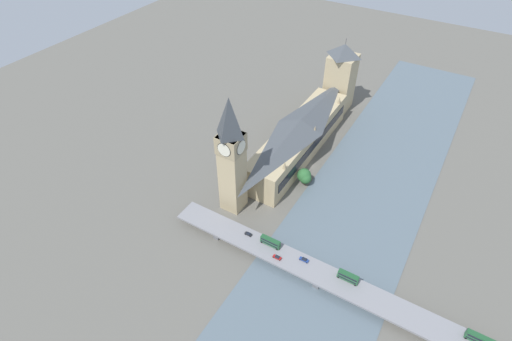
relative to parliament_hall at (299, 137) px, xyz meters
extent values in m
plane|color=#605E56|center=(-14.04, 8.00, -13.06)|extent=(600.00, 600.00, 0.00)
cube|color=slate|center=(-53.26, 8.00, -12.91)|extent=(66.44, 360.00, 0.30)
cube|color=tan|center=(0.06, 0.00, -2.92)|extent=(22.19, 106.61, 20.28)
cube|color=black|center=(-11.19, 0.00, -1.90)|extent=(0.40, 98.08, 6.08)
pyramid|color=#474C51|center=(0.06, 0.00, 10.23)|extent=(21.75, 104.47, 6.01)
cone|color=#9E8966|center=(-10.04, -40.51, 9.72)|extent=(2.20, 2.20, 5.00)
cone|color=#9E8966|center=(-10.04, 0.00, 9.72)|extent=(2.20, 2.20, 5.00)
cone|color=#9E8966|center=(-10.04, 40.51, 9.72)|extent=(2.20, 2.20, 5.00)
cube|color=tan|center=(9.99, 63.09, 11.97)|extent=(11.58, 11.58, 50.05)
cube|color=tan|center=(9.99, 63.09, 31.79)|extent=(12.27, 12.27, 10.42)
cylinder|color=black|center=(4.03, 63.09, 31.79)|extent=(0.50, 8.01, 8.01)
cylinder|color=silver|center=(3.91, 63.09, 31.79)|extent=(0.62, 7.42, 7.42)
cylinder|color=black|center=(15.96, 63.09, 31.79)|extent=(0.50, 8.01, 8.01)
cylinder|color=silver|center=(16.07, 63.09, 31.79)|extent=(0.62, 7.42, 7.42)
cylinder|color=black|center=(9.99, 57.13, 31.79)|extent=(8.01, 0.50, 8.01)
cylinder|color=silver|center=(9.99, 57.01, 31.79)|extent=(7.42, 0.62, 7.42)
cylinder|color=black|center=(9.99, 69.05, 31.79)|extent=(8.01, 0.50, 8.01)
cylinder|color=silver|center=(9.99, 69.17, 31.79)|extent=(7.42, 0.62, 7.42)
pyramid|color=#383D42|center=(9.99, 63.09, 47.77)|extent=(11.81, 11.81, 21.55)
cube|color=tan|center=(0.06, -66.85, 8.10)|extent=(19.09, 19.09, 42.31)
pyramid|color=#474C51|center=(0.06, -66.85, 33.55)|extent=(19.09, 19.09, 8.59)
cylinder|color=#333338|center=(0.06, -66.85, 39.84)|extent=(0.30, 0.30, 4.00)
cube|color=slate|center=(-110.97, 83.57, -11.14)|extent=(3.00, 11.38, 3.82)
cube|color=slate|center=(-53.26, 83.57, -11.14)|extent=(3.00, 11.38, 3.82)
cube|color=slate|center=(4.45, 83.57, -11.14)|extent=(3.00, 11.38, 3.82)
cube|color=gray|center=(-53.26, 83.57, -8.63)|extent=(164.88, 13.38, 1.20)
cube|color=#235B33|center=(-122.67, 80.94, -6.62)|extent=(11.33, 2.42, 1.95)
cube|color=black|center=(-122.67, 80.94, -6.23)|extent=(10.20, 2.48, 0.86)
cube|color=#235B33|center=(-122.67, 80.94, -4.51)|extent=(11.10, 2.42, 2.29)
cube|color=black|center=(-122.67, 80.94, -4.39)|extent=(10.20, 2.48, 1.10)
cube|color=#1E4E2B|center=(-122.67, 80.94, -3.28)|extent=(10.99, 2.29, 0.16)
cylinder|color=black|center=(-117.88, 79.84, -7.49)|extent=(1.09, 0.28, 1.09)
cylinder|color=black|center=(-117.88, 82.03, -7.49)|extent=(1.09, 0.28, 1.09)
cube|color=#235B33|center=(-24.09, 81.05, -6.64)|extent=(10.80, 2.43, 1.87)
cube|color=black|center=(-24.09, 81.05, -6.27)|extent=(9.72, 2.49, 0.82)
cube|color=#235B33|center=(-24.09, 81.05, -4.61)|extent=(10.58, 2.43, 2.19)
cube|color=black|center=(-24.09, 81.05, -4.50)|extent=(9.72, 2.49, 1.05)
cube|color=#1E4E2B|center=(-24.09, 81.05, -3.43)|extent=(10.47, 2.31, 0.16)
cylinder|color=black|center=(-19.61, 79.94, -7.46)|extent=(1.15, 0.28, 1.15)
cylinder|color=black|center=(-19.61, 82.16, -7.46)|extent=(1.15, 0.28, 1.15)
cylinder|color=black|center=(-28.45, 79.94, -7.46)|extent=(1.15, 0.28, 1.15)
cylinder|color=black|center=(-28.45, 82.16, -7.46)|extent=(1.15, 0.28, 1.15)
cube|color=#235B33|center=(-65.30, 80.45, -6.64)|extent=(10.06, 2.49, 1.96)
cube|color=black|center=(-65.30, 80.45, -6.25)|extent=(9.06, 2.55, 0.86)
cube|color=#235B33|center=(-65.30, 80.45, -4.51)|extent=(9.86, 2.49, 2.30)
cube|color=black|center=(-65.30, 80.45, -4.40)|extent=(9.06, 2.55, 1.10)
cube|color=#1E4E2B|center=(-65.30, 80.45, -3.29)|extent=(9.76, 2.36, 0.16)
cylinder|color=black|center=(-61.09, 79.32, -7.52)|extent=(1.03, 0.28, 1.03)
cylinder|color=black|center=(-61.09, 81.59, -7.52)|extent=(1.03, 0.28, 1.03)
cylinder|color=black|center=(-69.41, 79.32, -7.52)|extent=(1.03, 0.28, 1.03)
cylinder|color=black|center=(-69.41, 81.59, -7.52)|extent=(1.03, 0.28, 1.03)
cube|color=maroon|center=(-30.93, 86.43, -7.46)|extent=(4.33, 1.80, 0.70)
cube|color=black|center=(-31.06, 86.43, -6.90)|extent=(2.25, 1.62, 0.42)
cylinder|color=black|center=(-29.20, 85.62, -7.72)|extent=(0.61, 0.22, 0.61)
cylinder|color=black|center=(-29.20, 87.25, -7.72)|extent=(0.61, 0.22, 0.61)
cylinder|color=black|center=(-32.67, 85.62, -7.72)|extent=(0.61, 0.22, 0.61)
cylinder|color=black|center=(-32.67, 87.25, -7.72)|extent=(0.61, 0.22, 0.61)
cube|color=black|center=(-10.99, 81.14, -7.49)|extent=(3.86, 1.71, 0.63)
cube|color=black|center=(-11.10, 81.14, -6.96)|extent=(2.01, 1.54, 0.42)
cylinder|color=black|center=(-9.51, 80.37, -7.71)|extent=(0.64, 0.22, 0.64)
cylinder|color=black|center=(-9.51, 81.91, -7.71)|extent=(0.64, 0.22, 0.64)
cylinder|color=black|center=(-12.47, 80.37, -7.71)|extent=(0.64, 0.22, 0.64)
cylinder|color=black|center=(-12.47, 81.91, -7.71)|extent=(0.64, 0.22, 0.64)
cube|color=navy|center=(-42.95, 80.93, -7.42)|extent=(4.66, 1.74, 0.72)
cube|color=black|center=(-43.09, 80.93, -6.79)|extent=(2.42, 1.57, 0.53)
cylinder|color=black|center=(-41.12, 80.15, -7.67)|extent=(0.72, 0.22, 0.72)
cylinder|color=black|center=(-41.12, 81.71, -7.67)|extent=(0.72, 0.22, 0.72)
cylinder|color=black|center=(-44.78, 80.15, -7.67)|extent=(0.72, 0.22, 0.72)
cylinder|color=black|center=(-44.78, 81.71, -7.67)|extent=(0.72, 0.22, 0.72)
cylinder|color=brown|center=(-16.28, 25.68, -11.53)|extent=(0.70, 0.70, 3.04)
sphere|color=#2D6633|center=(-16.28, 25.68, -6.38)|extent=(8.54, 8.54, 8.54)
cylinder|color=brown|center=(-17.76, 26.58, -11.66)|extent=(0.70, 0.70, 2.78)
sphere|color=#2D6633|center=(-17.76, 26.58, -7.21)|extent=(7.21, 7.21, 7.21)
camera|label=1|loc=(-83.56, 194.64, 154.08)|focal=28.00mm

